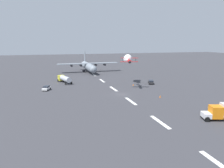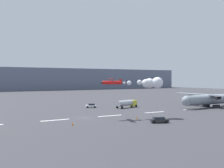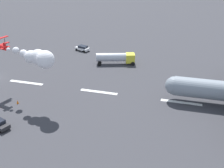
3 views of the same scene
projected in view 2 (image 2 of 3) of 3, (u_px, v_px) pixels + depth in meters
name	position (u px, v px, depth m)	size (l,w,h in m)	color
ground_plane	(84.00, 118.00, 75.13)	(440.00, 440.00, 0.00)	#38383D
runway_stripe_3	(55.00, 120.00, 70.92)	(8.00, 0.90, 0.01)	white
runway_stripe_4	(110.00, 116.00, 79.34)	(8.00, 0.90, 0.01)	white
runway_stripe_5	(155.00, 112.00, 87.76)	(8.00, 0.90, 0.01)	white
runway_stripe_6	(191.00, 109.00, 96.18)	(8.00, 0.90, 0.01)	white
mountain_ridge_distant	(0.00, 79.00, 238.43)	(396.00, 16.00, 21.61)	slate
cargo_transport_plane	(208.00, 99.00, 101.67)	(26.49, 33.53, 10.98)	gray
stunt_biplane_red	(148.00, 83.00, 75.78)	(17.65, 8.95, 3.25)	red
fuel_tanker_truck	(127.00, 103.00, 101.40)	(9.98, 5.34, 2.90)	yellow
followme_car_yellow	(159.00, 120.00, 66.66)	(4.84, 3.31, 1.52)	#262628
airport_staff_sedan	(91.00, 105.00, 101.77)	(4.38, 3.05, 1.52)	white
traffic_cone_near	(73.00, 124.00, 62.78)	(0.44, 0.44, 0.75)	orange
traffic_cone_far	(137.00, 118.00, 73.16)	(0.44, 0.44, 0.75)	orange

